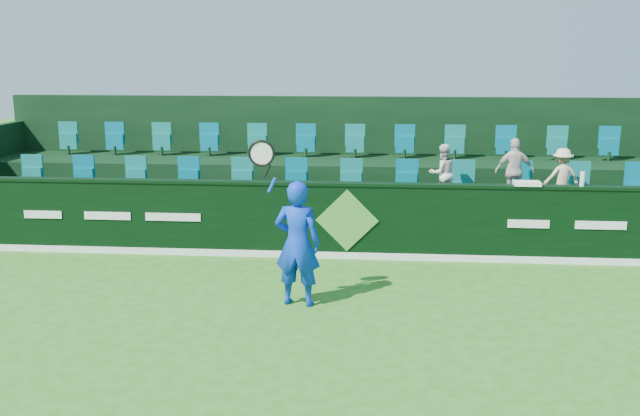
# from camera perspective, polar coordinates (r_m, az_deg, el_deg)

# --- Properties ---
(ground) EXTENTS (60.00, 60.00, 0.00)m
(ground) POSITION_cam_1_polar(r_m,az_deg,el_deg) (8.93, 0.94, -11.12)
(ground) COLOR #266C19
(ground) RESTS_ON ground
(sponsor_hoarding) EXTENTS (16.00, 0.25, 1.35)m
(sponsor_hoarding) POSITION_cam_1_polar(r_m,az_deg,el_deg) (12.52, 2.21, -1.00)
(sponsor_hoarding) COLOR black
(sponsor_hoarding) RESTS_ON ground
(stand_tier_front) EXTENTS (16.00, 2.00, 0.80)m
(stand_tier_front) POSITION_cam_1_polar(r_m,az_deg,el_deg) (13.66, 2.41, -1.06)
(stand_tier_front) COLOR black
(stand_tier_front) RESTS_ON ground
(stand_tier_back) EXTENTS (16.00, 1.80, 1.30)m
(stand_tier_back) POSITION_cam_1_polar(r_m,az_deg,el_deg) (15.46, 2.72, 1.45)
(stand_tier_back) COLOR black
(stand_tier_back) RESTS_ON ground
(stand_rear) EXTENTS (16.00, 4.10, 2.60)m
(stand_rear) POSITION_cam_1_polar(r_m,az_deg,el_deg) (15.81, 2.80, 3.77)
(stand_rear) COLOR black
(stand_rear) RESTS_ON ground
(seat_row_front) EXTENTS (13.50, 0.50, 0.60)m
(seat_row_front) POSITION_cam_1_polar(r_m,az_deg,el_deg) (13.91, 2.50, 2.12)
(seat_row_front) COLOR #0F706C
(seat_row_front) RESTS_ON stand_tier_front
(seat_row_back) EXTENTS (13.50, 0.50, 0.60)m
(seat_row_back) POSITION_cam_1_polar(r_m,az_deg,el_deg) (15.61, 2.80, 5.09)
(seat_row_back) COLOR #0F706C
(seat_row_back) RESTS_ON stand_tier_back
(tennis_player) EXTENTS (1.09, 0.53, 2.46)m
(tennis_player) POSITION_cam_1_polar(r_m,az_deg,el_deg) (10.12, -1.85, -2.77)
(tennis_player) COLOR #0B35C7
(tennis_player) RESTS_ON ground
(spectator_left) EXTENTS (0.65, 0.58, 1.10)m
(spectator_left) POSITION_cam_1_polar(r_m,az_deg,el_deg) (13.53, 9.77, 2.75)
(spectator_left) COLOR silver
(spectator_left) RESTS_ON stand_tier_front
(spectator_middle) EXTENTS (0.73, 0.34, 1.22)m
(spectator_middle) POSITION_cam_1_polar(r_m,az_deg,el_deg) (13.70, 15.29, 2.87)
(spectator_middle) COLOR silver
(spectator_middle) RESTS_ON stand_tier_front
(spectator_right) EXTENTS (0.73, 0.50, 1.05)m
(spectator_right) POSITION_cam_1_polar(r_m,az_deg,el_deg) (13.90, 18.78, 2.40)
(spectator_right) COLOR beige
(spectator_right) RESTS_ON stand_tier_front
(towel) EXTENTS (0.44, 0.29, 0.07)m
(towel) POSITION_cam_1_polar(r_m,az_deg,el_deg) (12.62, 16.23, 1.91)
(towel) COLOR white
(towel) RESTS_ON sponsor_hoarding
(drinks_bottle) EXTENTS (0.08, 0.08, 0.25)m
(drinks_bottle) POSITION_cam_1_polar(r_m,az_deg,el_deg) (12.82, 20.25, 2.21)
(drinks_bottle) COLOR white
(drinks_bottle) RESTS_ON sponsor_hoarding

